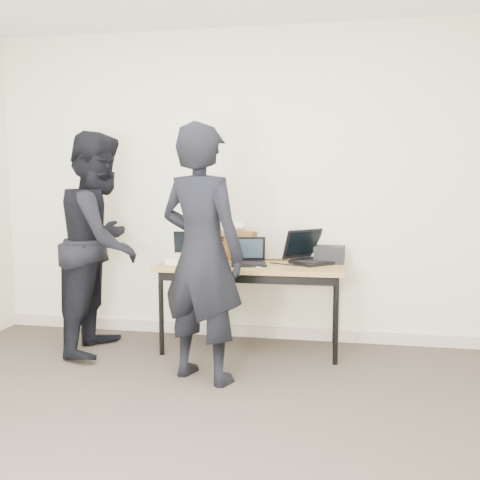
% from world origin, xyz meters
% --- Properties ---
extents(room, '(4.60, 4.60, 2.80)m').
position_xyz_m(room, '(0.00, 0.00, 1.35)').
color(room, '#423832').
rests_on(room, ground).
extents(desk, '(1.51, 0.67, 0.72)m').
position_xyz_m(desk, '(0.14, 1.89, 0.66)').
color(desk, olive).
rests_on(desk, ground).
extents(laptop_beige, '(0.37, 0.36, 0.27)m').
position_xyz_m(laptop_beige, '(-0.39, 1.90, 0.77)').
color(laptop_beige, beige).
rests_on(laptop_beige, desk).
extents(laptop_center, '(0.33, 0.32, 0.22)m').
position_xyz_m(laptop_center, '(0.12, 1.87, 0.77)').
color(laptop_center, black).
rests_on(laptop_center, desk).
extents(laptop_right, '(0.51, 0.51, 0.27)m').
position_xyz_m(laptop_right, '(0.62, 2.06, 0.78)').
color(laptop_right, black).
rests_on(laptop_right, desk).
extents(leather_satchel, '(0.37, 0.20, 0.25)m').
position_xyz_m(leather_satchel, '(-0.04, 2.12, 0.85)').
color(leather_satchel, brown).
rests_on(leather_satchel, desk).
extents(tissue, '(0.14, 0.11, 0.08)m').
position_xyz_m(tissue, '(-0.01, 2.12, 1.00)').
color(tissue, white).
rests_on(tissue, leather_satchel).
extents(equipment_box, '(0.26, 0.22, 0.14)m').
position_xyz_m(equipment_box, '(0.77, 2.08, 0.79)').
color(equipment_box, black).
rests_on(equipment_box, desk).
extents(power_brick, '(0.09, 0.06, 0.03)m').
position_xyz_m(power_brick, '(-0.08, 1.72, 0.74)').
color(power_brick, black).
rests_on(power_brick, desk).
extents(cables, '(1.15, 0.44, 0.01)m').
position_xyz_m(cables, '(0.19, 1.89, 0.72)').
color(cables, black).
rests_on(cables, desk).
extents(person_typist, '(0.76, 0.63, 1.79)m').
position_xyz_m(person_typist, '(-0.09, 1.18, 0.90)').
color(person_typist, black).
rests_on(person_typist, ground).
extents(person_observer, '(0.73, 0.91, 1.79)m').
position_xyz_m(person_observer, '(-1.07, 1.68, 0.89)').
color(person_observer, black).
rests_on(person_observer, ground).
extents(baseboard, '(4.50, 0.03, 0.10)m').
position_xyz_m(baseboard, '(0.00, 2.23, 0.05)').
color(baseboard, '#BBAD9B').
rests_on(baseboard, ground).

